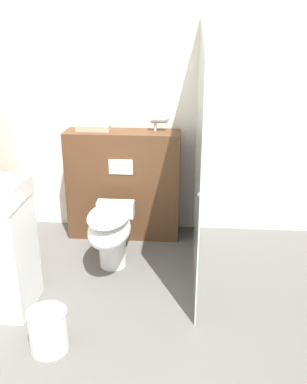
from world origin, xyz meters
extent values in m
plane|color=#565451|center=(0.00, 0.00, 0.00)|extent=(12.00, 12.00, 0.00)
cube|color=silver|center=(0.00, 1.97, 1.25)|extent=(8.00, 0.06, 2.50)
cube|color=#51331E|center=(-0.30, 1.74, 0.53)|extent=(1.08, 0.31, 1.05)
cube|color=white|center=(-0.30, 1.59, 0.76)|extent=(0.22, 0.01, 0.14)
cube|color=silver|center=(0.39, 1.15, 1.02)|extent=(0.01, 1.58, 2.04)
sphere|color=#B2B2B7|center=(0.39, 0.39, 0.98)|extent=(0.04, 0.04, 0.04)
cylinder|color=white|center=(-0.32, 1.13, 0.18)|extent=(0.23, 0.23, 0.37)
ellipsoid|color=white|center=(-0.32, 1.03, 0.39)|extent=(0.35, 0.58, 0.24)
ellipsoid|color=white|center=(-0.32, 1.03, 0.52)|extent=(0.34, 0.57, 0.02)
cube|color=white|center=(-0.32, 1.35, 0.44)|extent=(0.33, 0.12, 0.14)
cylinder|color=#B7B7BC|center=(0.03, 1.79, 1.17)|extent=(0.15, 0.09, 0.09)
cone|color=#B7B7BC|center=(0.12, 1.79, 1.17)|extent=(0.03, 0.08, 0.08)
cylinder|color=#B7B7BC|center=(0.00, 1.79, 1.11)|extent=(0.03, 0.03, 0.11)
cube|color=tan|center=(-0.57, 1.74, 1.08)|extent=(0.31, 0.12, 0.06)
cylinder|color=silver|center=(-0.56, 0.06, 0.14)|extent=(0.25, 0.25, 0.27)
cylinder|color=silver|center=(-0.56, 0.06, 0.28)|extent=(0.25, 0.25, 0.01)
camera|label=1|loc=(0.29, -2.11, 1.96)|focal=40.00mm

